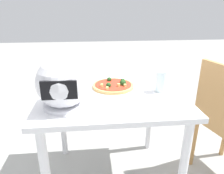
% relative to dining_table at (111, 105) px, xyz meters
% --- Properties ---
extents(dining_table, '(0.88, 0.81, 0.73)m').
position_rel_dining_table_xyz_m(dining_table, '(0.00, 0.00, 0.00)').
color(dining_table, white).
rests_on(dining_table, ground).
extents(pizza_plate, '(0.34, 0.34, 0.01)m').
position_rel_dining_table_xyz_m(pizza_plate, '(-0.02, -0.04, 0.11)').
color(pizza_plate, white).
rests_on(pizza_plate, dining_table).
extents(pizza, '(0.27, 0.27, 0.06)m').
position_rel_dining_table_xyz_m(pizza, '(-0.02, -0.04, 0.13)').
color(pizza, tan).
rests_on(pizza, pizza_plate).
extents(motorcycle_helmet, '(0.27, 0.27, 0.27)m').
position_rel_dining_table_xyz_m(motorcycle_helmet, '(0.27, 0.20, 0.24)').
color(motorcycle_helmet, silver).
rests_on(motorcycle_helmet, dining_table).
extents(drinking_glass, '(0.07, 0.07, 0.13)m').
position_rel_dining_table_xyz_m(drinking_glass, '(-0.31, 0.04, 0.17)').
color(drinking_glass, silver).
rests_on(drinking_glass, dining_table).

